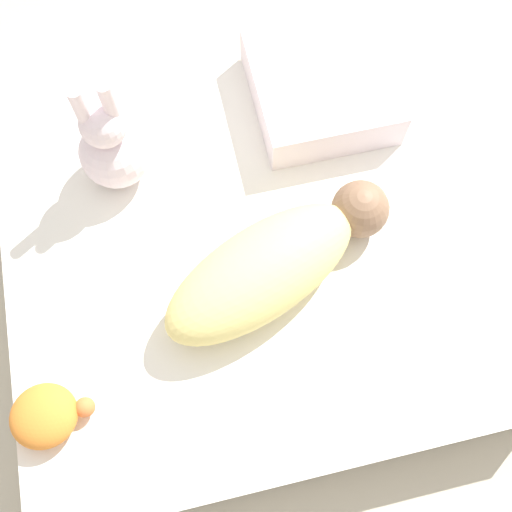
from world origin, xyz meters
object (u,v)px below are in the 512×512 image
swaddled_baby (275,263)px  pillow (321,87)px  bunny_plush (112,146)px  turtle_plush (46,416)px

swaddled_baby → pillow: bearing=40.2°
pillow → bunny_plush: size_ratio=1.10×
pillow → bunny_plush: bunny_plush is taller
pillow → turtle_plush: pillow is taller
pillow → turtle_plush: bearing=-139.4°
bunny_plush → turtle_plush: bearing=-112.5°
bunny_plush → turtle_plush: size_ratio=1.89×
pillow → bunny_plush: bearing=-169.9°
pillow → bunny_plush: 0.53m
pillow → turtle_plush: size_ratio=2.07×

